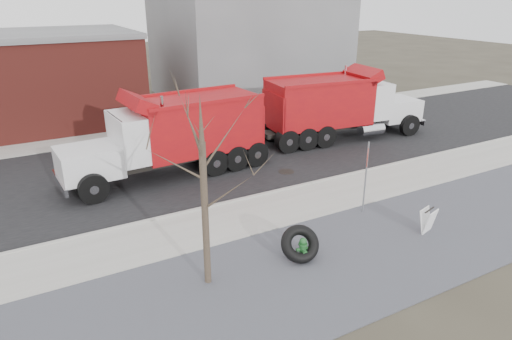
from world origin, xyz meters
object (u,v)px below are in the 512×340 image
stop_sign (367,165)px  dump_truck_red_b (174,132)px  truck_tire (300,244)px  sandwich_board (428,221)px  fire_hydrant (303,250)px  dump_truck_red_a (339,104)px

stop_sign → dump_truck_red_b: 8.13m
truck_tire → sandwich_board: 4.57m
sandwich_board → dump_truck_red_b: 10.49m
fire_hydrant → dump_truck_red_a: 12.34m
fire_hydrant → sandwich_board: (4.48, -0.60, 0.10)m
truck_tire → stop_sign: 4.18m
stop_sign → sandwich_board: (0.82, -2.17, -1.36)m
sandwich_board → dump_truck_red_a: size_ratio=0.09×
stop_sign → dump_truck_red_a: size_ratio=0.29×
fire_hydrant → stop_sign: (3.66, 1.57, 1.46)m
fire_hydrant → dump_truck_red_a: dump_truck_red_a is taller
dump_truck_red_a → dump_truck_red_b: dump_truck_red_a is taller
stop_sign → dump_truck_red_b: bearing=101.8°
truck_tire → dump_truck_red_a: 12.27m
sandwich_board → dump_truck_red_b: dump_truck_red_b is taller
dump_truck_red_b → dump_truck_red_a: bearing=-179.4°
fire_hydrant → dump_truck_red_a: size_ratio=0.08×
fire_hydrant → dump_truck_red_b: size_ratio=0.09×
truck_tire → dump_truck_red_b: 8.34m
sandwich_board → truck_tire: bearing=155.5°
dump_truck_red_a → fire_hydrant: bearing=-126.8°
sandwich_board → dump_truck_red_b: bearing=105.7°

